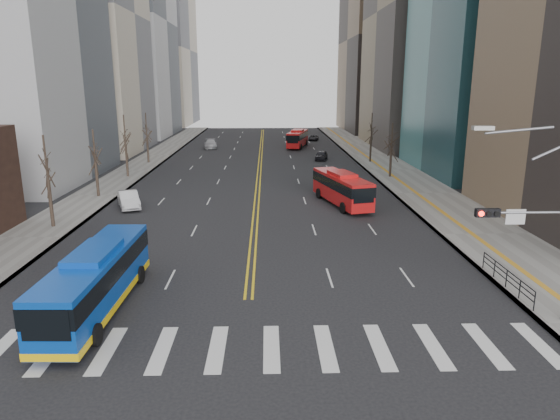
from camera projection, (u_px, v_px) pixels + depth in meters
name	position (u px, v px, depth m)	size (l,w,h in m)	color
ground	(244.00, 348.00, 21.67)	(220.00, 220.00, 0.00)	black
sidewalk_right	(392.00, 170.00, 65.68)	(7.00, 130.00, 0.15)	slate
sidewalk_left	(132.00, 171.00, 64.83)	(5.00, 130.00, 0.15)	slate
crosswalk	(244.00, 348.00, 21.66)	(26.70, 4.00, 0.01)	silver
centerline	(260.00, 160.00, 74.94)	(0.55, 100.00, 0.01)	gold
office_towers	(261.00, 3.00, 82.12)	(83.00, 134.00, 58.00)	#9D9C9F
signal_mast	(546.00, 226.00, 22.75)	(5.37, 0.37, 9.39)	slate
pedestrian_railing	(507.00, 276.00, 27.63)	(0.06, 6.06, 1.02)	black
street_trees	(191.00, 143.00, 53.75)	(35.20, 47.20, 7.60)	#32271F
blue_bus	(96.00, 279.00, 24.93)	(2.81, 11.11, 3.24)	#0B40AA
red_bus_near	(342.00, 187.00, 46.86)	(4.61, 10.00, 3.13)	red
red_bus_far	(298.00, 137.00, 89.06)	(4.51, 10.21, 3.19)	red
car_white	(129.00, 200.00, 45.96)	(1.63, 4.69, 1.54)	silver
car_dark_mid	(321.00, 155.00, 74.69)	(1.62, 4.02, 1.37)	black
car_silver	(211.00, 144.00, 88.08)	(2.10, 5.16, 1.50)	#A6A5AA
car_dark_far	(314.00, 138.00, 100.16)	(1.81, 3.92, 1.09)	black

